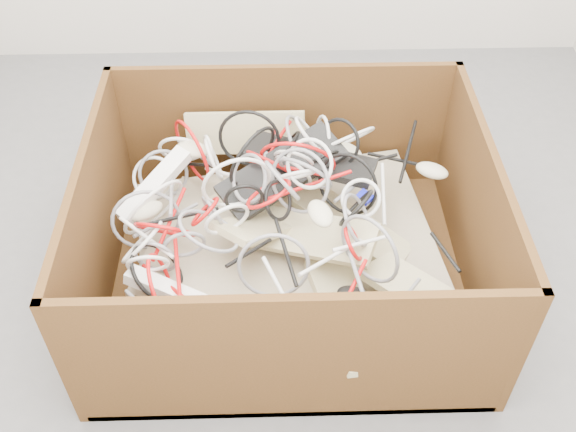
{
  "coord_description": "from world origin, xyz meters",
  "views": [
    {
      "loc": [
        -0.06,
        -1.53,
        1.81
      ],
      "look_at": [
        -0.02,
        -0.01,
        0.3
      ],
      "focal_mm": 41.69,
      "sensor_mm": 36.0,
      "label": 1
    }
  ],
  "objects_px": {
    "cardboard_box": "(283,254)",
    "vga_plug": "(365,197)",
    "power_strip_left": "(155,185)",
    "power_strip_right": "(169,291)"
  },
  "relations": [
    {
      "from": "power_strip_right",
      "to": "vga_plug",
      "type": "bearing_deg",
      "value": 50.09
    },
    {
      "from": "power_strip_right",
      "to": "vga_plug",
      "type": "relative_size",
      "value": 5.82
    },
    {
      "from": "cardboard_box",
      "to": "power_strip_right",
      "type": "xyz_separation_m",
      "value": [
        -0.33,
        -0.29,
        0.18
      ]
    },
    {
      "from": "cardboard_box",
      "to": "vga_plug",
      "type": "xyz_separation_m",
      "value": [
        0.26,
        0.03,
        0.23
      ]
    },
    {
      "from": "power_strip_left",
      "to": "cardboard_box",
      "type": "bearing_deg",
      "value": -65.09
    },
    {
      "from": "cardboard_box",
      "to": "power_strip_left",
      "type": "xyz_separation_m",
      "value": [
        -0.41,
        0.1,
        0.24
      ]
    },
    {
      "from": "cardboard_box",
      "to": "vga_plug",
      "type": "distance_m",
      "value": 0.35
    },
    {
      "from": "cardboard_box",
      "to": "vga_plug",
      "type": "height_order",
      "value": "cardboard_box"
    },
    {
      "from": "power_strip_left",
      "to": "vga_plug",
      "type": "distance_m",
      "value": 0.67
    },
    {
      "from": "cardboard_box",
      "to": "power_strip_left",
      "type": "height_order",
      "value": "cardboard_box"
    }
  ]
}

